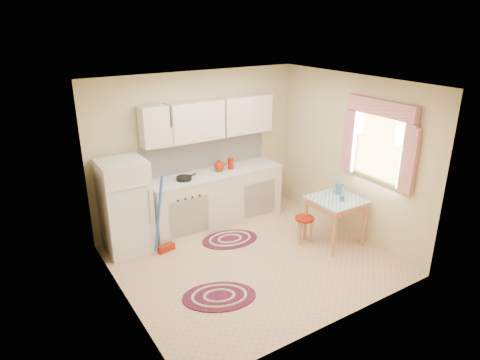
% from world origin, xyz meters
% --- Properties ---
extents(room_shell, '(3.64, 3.60, 2.52)m').
position_xyz_m(room_shell, '(0.16, 0.24, 1.60)').
color(room_shell, tan).
rests_on(room_shell, ground).
extents(fridge, '(0.65, 0.60, 1.40)m').
position_xyz_m(fridge, '(-1.37, 1.25, 0.70)').
color(fridge, silver).
rests_on(fridge, ground).
extents(broom, '(0.30, 0.17, 1.20)m').
position_xyz_m(broom, '(-0.93, 0.90, 0.60)').
color(broom, blue).
rests_on(broom, ground).
extents(base_cabinets, '(2.25, 0.60, 0.88)m').
position_xyz_m(base_cabinets, '(0.15, 1.30, 0.44)').
color(base_cabinets, beige).
rests_on(base_cabinets, ground).
extents(countertop, '(2.27, 0.62, 0.04)m').
position_xyz_m(countertop, '(0.15, 1.30, 0.90)').
color(countertop, beige).
rests_on(countertop, base_cabinets).
extents(frying_pan, '(0.30, 0.30, 0.05)m').
position_xyz_m(frying_pan, '(-0.43, 1.25, 0.94)').
color(frying_pan, black).
rests_on(frying_pan, countertop).
extents(red_kettle, '(0.20, 0.18, 0.18)m').
position_xyz_m(red_kettle, '(0.22, 1.30, 1.01)').
color(red_kettle, '#951905').
rests_on(red_kettle, countertop).
extents(red_canister, '(0.10, 0.10, 0.16)m').
position_xyz_m(red_canister, '(0.44, 1.30, 1.00)').
color(red_canister, '#951905').
rests_on(red_canister, countertop).
extents(table, '(0.72, 0.72, 0.72)m').
position_xyz_m(table, '(1.37, -0.22, 0.36)').
color(table, tan).
rests_on(table, ground).
extents(stool, '(0.36, 0.36, 0.42)m').
position_xyz_m(stool, '(0.97, 0.02, 0.21)').
color(stool, '#951905').
rests_on(stool, ground).
extents(coffee_pot, '(0.14, 0.13, 0.25)m').
position_xyz_m(coffee_pot, '(1.52, -0.10, 0.84)').
color(coffee_pot, teal).
rests_on(coffee_pot, table).
extents(mug, '(0.09, 0.09, 0.10)m').
position_xyz_m(mug, '(1.38, -0.32, 0.77)').
color(mug, teal).
rests_on(mug, table).
extents(rug_center, '(0.99, 0.76, 0.02)m').
position_xyz_m(rug_center, '(0.05, 0.69, 0.01)').
color(rug_center, maroon).
rests_on(rug_center, ground).
extents(rug_left, '(1.10, 0.94, 0.02)m').
position_xyz_m(rug_left, '(-0.82, -0.49, 0.01)').
color(rug_left, maroon).
rests_on(rug_left, ground).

